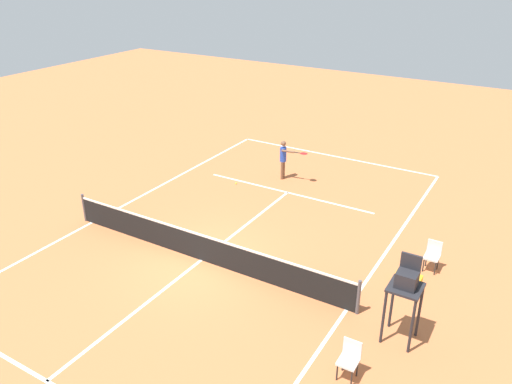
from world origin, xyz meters
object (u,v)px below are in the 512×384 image
(courtside_chair_near, at_px, (349,358))
(equipment_bag, at_px, (408,279))
(player_serving, at_px, (284,156))
(courtside_chair_mid, at_px, (433,254))
(umpire_chair, at_px, (406,286))
(tennis_ball, at_px, (236,183))

(courtside_chair_near, xyz_separation_m, equipment_bag, (-0.17, -4.42, -0.38))
(player_serving, xyz_separation_m, courtside_chair_mid, (-7.27, 3.95, -0.49))
(umpire_chair, height_order, equipment_bag, umpire_chair)
(tennis_ball, height_order, courtside_chair_near, courtside_chair_near)
(courtside_chair_near, bearing_deg, equipment_bag, -92.23)
(equipment_bag, bearing_deg, courtside_chair_mid, -109.92)
(tennis_ball, bearing_deg, courtside_chair_mid, 164.78)
(umpire_chair, relative_size, courtside_chair_near, 2.54)
(tennis_ball, distance_m, courtside_chair_near, 11.37)
(player_serving, relative_size, courtside_chair_mid, 1.82)
(tennis_ball, distance_m, equipment_bag, 9.04)
(tennis_ball, xyz_separation_m, umpire_chair, (-8.81, 6.02, 1.57))
(tennis_ball, bearing_deg, courtside_chair_near, 136.03)
(tennis_ball, distance_m, courtside_chair_mid, 9.07)
(courtside_chair_mid, relative_size, equipment_bag, 1.25)
(umpire_chair, relative_size, equipment_bag, 3.17)
(player_serving, height_order, umpire_chair, umpire_chair)
(courtside_chair_mid, bearing_deg, tennis_ball, -15.22)
(courtside_chair_mid, bearing_deg, equipment_bag, 70.08)
(player_serving, bearing_deg, equipment_bag, 45.52)
(courtside_chair_near, bearing_deg, umpire_chair, -108.75)
(umpire_chair, distance_m, courtside_chair_near, 2.25)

